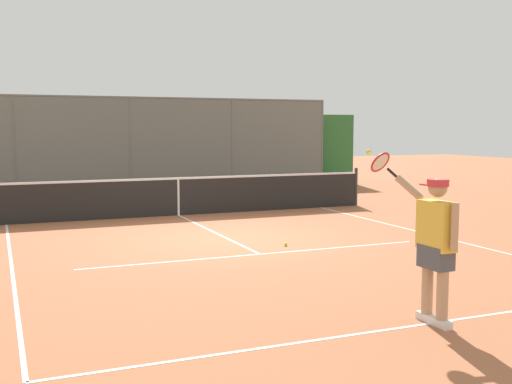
{
  "coord_description": "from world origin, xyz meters",
  "views": [
    {
      "loc": [
        4.22,
        11.64,
        2.22
      ],
      "look_at": [
        -0.12,
        1.2,
        1.05
      ],
      "focal_mm": 44.04,
      "sensor_mm": 36.0,
      "label": 1
    }
  ],
  "objects": [
    {
      "name": "tennis_player",
      "position": [
        -0.29,
        6.01,
        0.97
      ],
      "size": [
        0.49,
        1.38,
        1.95
      ],
      "rotation": [
        0.0,
        0.0,
        -1.55
      ],
      "color": "silver",
      "rests_on": "ground"
    },
    {
      "name": "court_line_markings",
      "position": [
        0.0,
        1.97,
        0.0
      ],
      "size": [
        8.16,
        9.65,
        0.01
      ],
      "color": "white",
      "rests_on": "ground"
    },
    {
      "name": "tennis_net",
      "position": [
        0.0,
        -3.63,
        0.49
      ],
      "size": [
        10.48,
        0.09,
        1.07
      ],
      "color": "#2D2D2D",
      "rests_on": "ground"
    },
    {
      "name": "fence_backdrop",
      "position": [
        -0.0,
        -10.21,
        1.34
      ],
      "size": [
        17.67,
        1.37,
        3.25
      ],
      "color": "slate",
      "rests_on": "ground"
    },
    {
      "name": "tennis_ball_mid_court",
      "position": [
        -0.74,
        1.15,
        0.03
      ],
      "size": [
        0.07,
        0.07,
        0.07
      ],
      "primitive_type": "sphere",
      "color": "#CCDB33",
      "rests_on": "ground"
    },
    {
      "name": "ground_plane",
      "position": [
        0.0,
        0.0,
        0.0
      ],
      "size": [
        60.0,
        60.0,
        0.0
      ],
      "primitive_type": "plane",
      "color": "#A8603D"
    }
  ]
}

